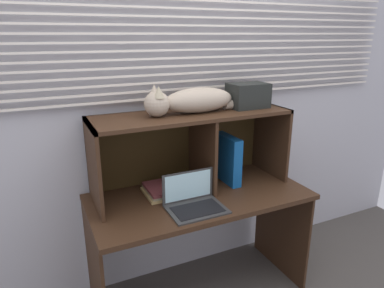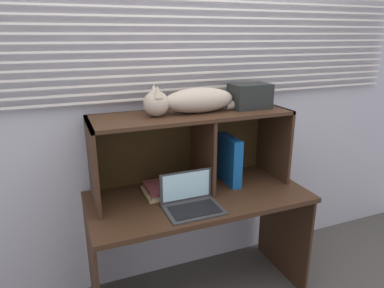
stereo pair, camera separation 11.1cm
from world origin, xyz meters
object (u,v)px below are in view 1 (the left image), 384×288
at_px(laptop, 194,201).
at_px(binder_upright, 227,159).
at_px(book_stack, 160,190).
at_px(cat, 192,101).
at_px(storage_box, 248,95).

xyz_separation_m(laptop, binder_upright, (0.36, 0.24, 0.12)).
bearing_deg(book_stack, cat, 0.07).
height_order(laptop, book_stack, laptop).
bearing_deg(laptop, binder_upright, 33.85).
height_order(cat, storage_box, cat).
bearing_deg(storage_box, book_stack, -179.97).
relative_size(cat, binder_upright, 2.56).
distance_m(cat, laptop, 0.59).
bearing_deg(cat, binder_upright, 0.00).
relative_size(laptop, book_stack, 1.35).
height_order(book_stack, storage_box, storage_box).
relative_size(laptop, binder_upright, 1.02).
distance_m(cat, book_stack, 0.58).
bearing_deg(storage_box, cat, 180.00).
distance_m(cat, binder_upright, 0.48).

